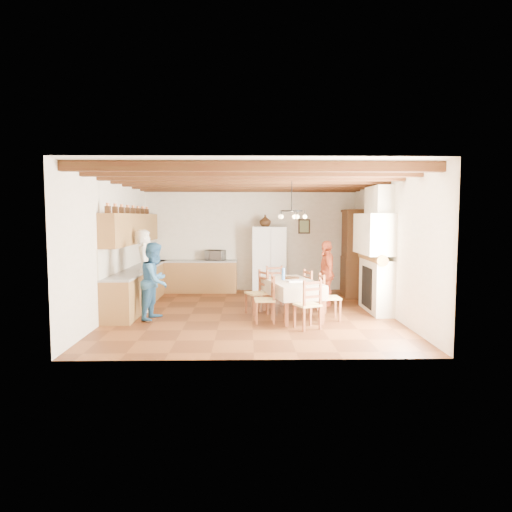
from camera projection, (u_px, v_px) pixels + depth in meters
The scene contains 31 objects.
floor at pixel (252, 314), 10.04m from camera, with size 6.00×6.50×0.02m, color #4B2612.
ceiling at pixel (252, 176), 9.78m from camera, with size 6.00×6.50×0.02m, color white.
wall_back at pixel (250, 239), 13.16m from camera, with size 6.00×0.02×3.00m, color beige.
wall_front at pixel (254, 260), 6.66m from camera, with size 6.00×0.02×3.00m, color beige.
wall_left at pixel (113, 246), 9.85m from camera, with size 0.02×6.50×3.00m, color beige.
wall_right at pixel (389, 246), 9.97m from camera, with size 0.02×6.50×3.00m, color beige.
ceiling_beams at pixel (252, 180), 9.79m from camera, with size 6.00×6.30×0.16m, color #3C160C, non-canonical shape.
lower_cabinets_left at pixel (139, 287), 10.99m from camera, with size 0.60×4.30×0.86m, color brown.
lower_cabinets_back at pixel (196, 277), 12.91m from camera, with size 2.30×0.60×0.86m, color brown.
countertop_left at pixel (139, 269), 10.95m from camera, with size 0.62×4.30×0.04m, color slate.
countertop_back at pixel (196, 261), 12.87m from camera, with size 2.34×0.62×0.04m, color slate.
backsplash_left at pixel (127, 256), 10.92m from camera, with size 0.03×4.30×0.60m, color silver.
backsplash_back at pixel (197, 249), 13.12m from camera, with size 2.30×0.03×0.60m, color silver.
upper_cabinets at pixel (133, 228), 10.87m from camera, with size 0.35×4.20×0.70m, color brown.
fireplace at pixel (373, 249), 10.17m from camera, with size 0.56×1.60×2.80m, color beige, non-canonical shape.
wall_picture at pixel (304, 226), 13.13m from camera, with size 0.34×0.03×0.42m, color black.
refrigerator at pixel (270, 260), 12.80m from camera, with size 0.93×0.76×1.85m, color white.
hutch at pixel (353, 253), 12.25m from camera, with size 0.54×1.28×2.32m, color #35180E, non-canonical shape.
dining_table at pixel (291, 284), 9.67m from camera, with size 1.30×1.95×0.78m.
chandelier at pixel (292, 211), 9.53m from camera, with size 0.47×0.47×0.03m, color black.
chair_left_near at pixel (265, 299), 9.18m from camera, with size 0.42×0.40×0.96m, color brown, non-canonical shape.
chair_left_far at pixel (257, 292), 9.96m from camera, with size 0.42×0.40×0.96m, color brown, non-canonical shape.
chair_right_near at pixel (330, 297), 9.41m from camera, with size 0.42×0.40×0.96m, color brown, non-canonical shape.
chair_right_far at pixel (315, 291), 10.15m from camera, with size 0.42×0.40×0.96m, color brown, non-canonical shape.
chair_end_near at pixel (307, 304), 8.67m from camera, with size 0.42×0.40×0.96m, color brown, non-canonical shape.
chair_end_far at pixel (276, 287), 10.78m from camera, with size 0.42×0.40×0.96m, color brown, non-canonical shape.
person_man at pixel (146, 271), 10.24m from camera, with size 0.67×0.44×1.84m, color white.
person_woman_blue at pixel (155, 281), 9.46m from camera, with size 0.78×0.61×1.60m, color #2F6397.
person_woman_red at pixel (326, 273), 10.92m from camera, with size 0.92×0.38×1.56m, color #C24D29.
microwave at pixel (215, 255), 12.87m from camera, with size 0.52×0.35×0.29m, color silver.
fridge_vase at pixel (265, 221), 12.70m from camera, with size 0.32×0.32×0.33m, color #35180E.
Camera 1 is at (-0.11, -9.89, 2.13)m, focal length 32.00 mm.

